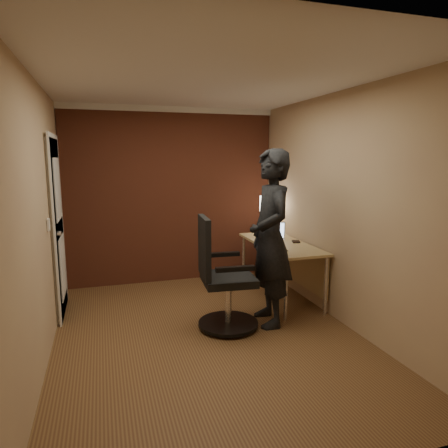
{
  "coord_description": "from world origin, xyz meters",
  "views": [
    {
      "loc": [
        -0.97,
        -3.74,
        1.81
      ],
      "look_at": [
        0.35,
        0.55,
        1.05
      ],
      "focal_mm": 32.0,
      "sensor_mm": 36.0,
      "label": 1
    }
  ],
  "objects_px": {
    "mouse": "(280,245)",
    "office_chair": "(221,281)",
    "desk": "(286,252)",
    "person": "(270,238)",
    "wallet": "(296,242)",
    "phone": "(284,250)",
    "laptop": "(271,235)",
    "desk_lamp": "(270,205)"
  },
  "relations": [
    {
      "from": "desk_lamp",
      "to": "person",
      "type": "xyz_separation_m",
      "value": [
        -0.55,
        -1.28,
        -0.2
      ]
    },
    {
      "from": "mouse",
      "to": "office_chair",
      "type": "height_order",
      "value": "office_chair"
    },
    {
      "from": "desk_lamp",
      "to": "laptop",
      "type": "height_order",
      "value": "desk_lamp"
    },
    {
      "from": "desk_lamp",
      "to": "person",
      "type": "distance_m",
      "value": 1.41
    },
    {
      "from": "laptop",
      "to": "phone",
      "type": "bearing_deg",
      "value": -100.26
    },
    {
      "from": "desk",
      "to": "person",
      "type": "relative_size",
      "value": 0.79
    },
    {
      "from": "phone",
      "to": "desk_lamp",
      "type": "bearing_deg",
      "value": 73.17
    },
    {
      "from": "phone",
      "to": "wallet",
      "type": "distance_m",
      "value": 0.5
    },
    {
      "from": "desk_lamp",
      "to": "wallet",
      "type": "bearing_deg",
      "value": -82.16
    },
    {
      "from": "desk",
      "to": "person",
      "type": "distance_m",
      "value": 0.93
    },
    {
      "from": "desk_lamp",
      "to": "wallet",
      "type": "xyz_separation_m",
      "value": [
        0.09,
        -0.64,
        -0.41
      ]
    },
    {
      "from": "desk_lamp",
      "to": "office_chair",
      "type": "height_order",
      "value": "desk_lamp"
    },
    {
      "from": "mouse",
      "to": "wallet",
      "type": "relative_size",
      "value": 0.91
    },
    {
      "from": "wallet",
      "to": "person",
      "type": "bearing_deg",
      "value": -135.03
    },
    {
      "from": "desk",
      "to": "office_chair",
      "type": "height_order",
      "value": "office_chair"
    },
    {
      "from": "laptop",
      "to": "wallet",
      "type": "xyz_separation_m",
      "value": [
        0.24,
        -0.23,
        -0.05
      ]
    },
    {
      "from": "office_chair",
      "to": "person",
      "type": "bearing_deg",
      "value": -0.67
    },
    {
      "from": "desk",
      "to": "person",
      "type": "height_order",
      "value": "person"
    },
    {
      "from": "desk",
      "to": "mouse",
      "type": "xyz_separation_m",
      "value": [
        -0.18,
        -0.2,
        0.14
      ]
    },
    {
      "from": "desk_lamp",
      "to": "desk",
      "type": "bearing_deg",
      "value": -92.71
    },
    {
      "from": "mouse",
      "to": "person",
      "type": "bearing_deg",
      "value": -107.72
    },
    {
      "from": "mouse",
      "to": "desk_lamp",
      "type": "bearing_deg",
      "value": 92.81
    },
    {
      "from": "desk_lamp",
      "to": "person",
      "type": "bearing_deg",
      "value": -113.25
    },
    {
      "from": "laptop",
      "to": "office_chair",
      "type": "height_order",
      "value": "office_chair"
    },
    {
      "from": "phone",
      "to": "mouse",
      "type": "bearing_deg",
      "value": 74.55
    },
    {
      "from": "mouse",
      "to": "wallet",
      "type": "xyz_separation_m",
      "value": [
        0.3,
        0.15,
        -0.01
      ]
    },
    {
      "from": "desk_lamp",
      "to": "office_chair",
      "type": "distance_m",
      "value": 1.8
    },
    {
      "from": "desk",
      "to": "desk_lamp",
      "type": "distance_m",
      "value": 0.81
    },
    {
      "from": "desk",
      "to": "wallet",
      "type": "relative_size",
      "value": 13.64
    },
    {
      "from": "laptop",
      "to": "person",
      "type": "xyz_separation_m",
      "value": [
        -0.4,
        -0.87,
        0.15
      ]
    },
    {
      "from": "office_chair",
      "to": "wallet",
      "type": "bearing_deg",
      "value": 28.12
    },
    {
      "from": "desk_lamp",
      "to": "wallet",
      "type": "height_order",
      "value": "desk_lamp"
    },
    {
      "from": "mouse",
      "to": "person",
      "type": "distance_m",
      "value": 0.63
    },
    {
      "from": "mouse",
      "to": "desk",
      "type": "bearing_deg",
      "value": 65.4
    },
    {
      "from": "desk_lamp",
      "to": "laptop",
      "type": "bearing_deg",
      "value": -109.83
    },
    {
      "from": "phone",
      "to": "office_chair",
      "type": "distance_m",
      "value": 0.91
    },
    {
      "from": "wallet",
      "to": "phone",
      "type": "bearing_deg",
      "value": -133.78
    },
    {
      "from": "phone",
      "to": "office_chair",
      "type": "relative_size",
      "value": 0.1
    },
    {
      "from": "laptop",
      "to": "phone",
      "type": "height_order",
      "value": "laptop"
    },
    {
      "from": "desk_lamp",
      "to": "laptop",
      "type": "distance_m",
      "value": 0.56
    },
    {
      "from": "desk",
      "to": "office_chair",
      "type": "xyz_separation_m",
      "value": [
        -1.07,
        -0.68,
        -0.08
      ]
    },
    {
      "from": "phone",
      "to": "laptop",
      "type": "bearing_deg",
      "value": 77.22
    }
  ]
}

